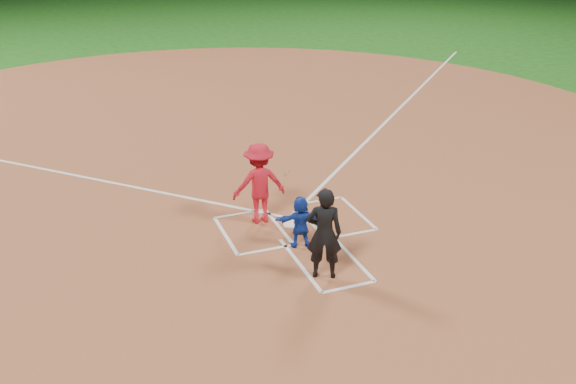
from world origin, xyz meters
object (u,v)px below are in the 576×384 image
object	(u,v)px
umpire	(324,233)
batter_at_plate	(259,183)
catcher	(300,222)
home_plate	(294,223)

from	to	relation	value
umpire	batter_at_plate	bearing A→B (deg)	-59.17
umpire	catcher	bearing A→B (deg)	-68.96
home_plate	catcher	xyz separation A→B (m)	(-0.25, -0.99, 0.55)
catcher	umpire	world-z (taller)	umpire
home_plate	umpire	size ratio (longest dim) A/B	0.33
catcher	umpire	size ratio (longest dim) A/B	0.61
catcher	umpire	xyz separation A→B (m)	(-0.04, -1.27, 0.36)
umpire	batter_at_plate	xyz separation A→B (m)	(-0.38, 2.67, 0.00)
umpire	batter_at_plate	distance (m)	2.70
batter_at_plate	home_plate	bearing A→B (deg)	-31.92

